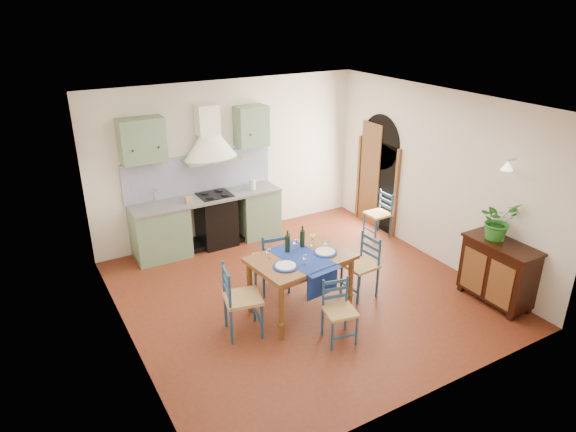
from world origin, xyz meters
The scene contains 13 objects.
floor centered at (0.00, 0.00, 0.00)m, with size 5.00×5.00×0.00m, color #4B2110.
back_wall centered at (-0.47, 2.29, 1.05)m, with size 5.00×0.96×2.80m.
right_wall centered at (2.50, 0.28, 1.34)m, with size 0.26×5.00×2.80m.
left_wall centered at (-2.50, 0.00, 1.40)m, with size 0.04×5.00×2.80m, color silver.
ceiling centered at (0.00, 0.00, 2.80)m, with size 5.00×5.00×0.01m, color white.
dining_table centered at (-0.28, -0.39, 0.75)m, with size 1.43×1.10×1.17m.
chair_near centered at (-0.20, -1.18, 0.42)m, with size 0.45×0.45×0.82m.
chair_far centered at (-0.35, 0.29, 0.51)m, with size 0.52×0.52×0.98m.
chair_left centered at (-1.22, -0.44, 0.51)m, with size 0.55×0.55×0.98m.
chair_right centered at (0.72, -0.45, 0.48)m, with size 0.46×0.46×0.92m.
chair_spare centered at (2.23, 1.00, 0.44)m, with size 0.39×0.39×0.84m.
sideboard centered at (2.26, -1.57, 0.51)m, with size 0.50×1.05×0.94m.
potted_plant centered at (2.27, -1.42, 1.21)m, with size 0.50×0.44×0.56m, color #257022.
Camera 1 is at (-3.48, -5.59, 4.04)m, focal length 32.00 mm.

